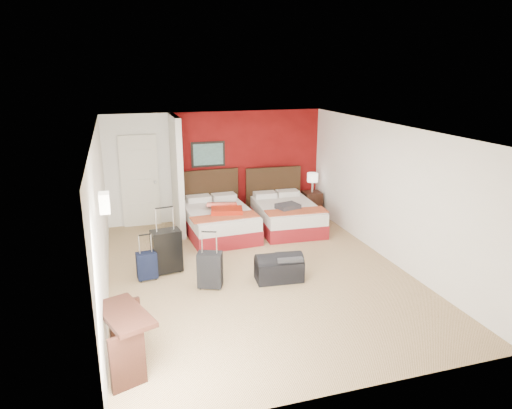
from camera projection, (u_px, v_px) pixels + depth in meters
name	position (u px, v px, depth m)	size (l,w,h in m)	color
ground	(258.00, 273.00, 8.10)	(6.50, 6.50, 0.00)	tan
room_walls	(164.00, 189.00, 8.66)	(5.02, 6.52, 2.50)	white
red_accent_panel	(248.00, 164.00, 10.92)	(3.50, 0.04, 2.50)	maroon
partition_wall	(177.00, 175.00, 9.86)	(0.12, 1.20, 2.50)	silver
entry_door	(140.00, 181.00, 10.26)	(0.82, 0.06, 2.05)	silver
bed_left	(219.00, 222.00, 9.87)	(1.32, 1.89, 0.57)	white
bed_right	(287.00, 216.00, 10.27)	(1.27, 1.82, 0.54)	silver
red_suitcase_open	(224.00, 208.00, 9.71)	(0.64, 0.88, 0.11)	#AB210E
jacket_bundle	(288.00, 206.00, 9.88)	(0.45, 0.36, 0.11)	#39393E
nightstand	(312.00, 203.00, 11.20)	(0.41, 0.41, 0.57)	#321810
table_lamp	(312.00, 183.00, 11.05)	(0.26, 0.26, 0.46)	white
suitcase_black	(167.00, 252.00, 8.03)	(0.49, 0.31, 0.74)	black
suitcase_charcoal	(210.00, 271.00, 7.48)	(0.39, 0.24, 0.58)	black
suitcase_navy	(147.00, 267.00, 7.79)	(0.33, 0.20, 0.46)	black
duffel_bag	(279.00, 269.00, 7.77)	(0.78, 0.41, 0.39)	black
jacket_draped	(289.00, 257.00, 7.70)	(0.42, 0.36, 0.06)	#323337
desk	(126.00, 340.00, 5.44)	(0.45, 0.90, 0.75)	black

